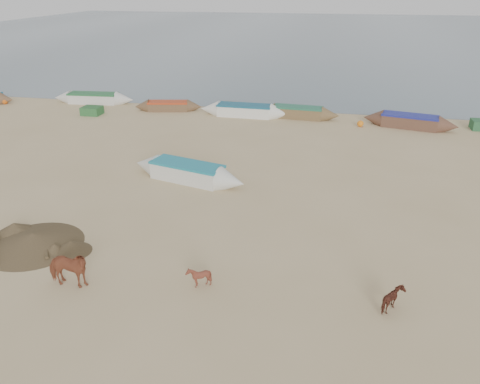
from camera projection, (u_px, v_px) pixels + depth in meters
name	position (u px, v px, depth m)	size (l,w,h in m)	color
ground	(218.00, 261.00, 17.00)	(140.00, 140.00, 0.00)	tan
sea	(321.00, 33.00, 90.17)	(160.00, 160.00, 0.00)	slate
cow_adult	(68.00, 269.00, 15.33)	(0.73, 1.59, 1.35)	brown
calf_front	(199.00, 277.00, 15.47)	(0.61, 0.69, 0.76)	brown
calf_right	(394.00, 300.00, 14.30)	(0.78, 0.67, 0.79)	#53261A
near_canoe	(187.00, 172.00, 23.72)	(6.43, 1.29, 0.93)	silver
debris_pile	(34.00, 239.00, 17.95)	(3.71, 3.71, 0.52)	brown
waterline_canoes	(280.00, 112.00, 34.72)	(58.23, 4.44, 0.92)	brown
beach_clutter	(345.00, 117.00, 33.74)	(47.72, 4.74, 0.64)	#2A5E2F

